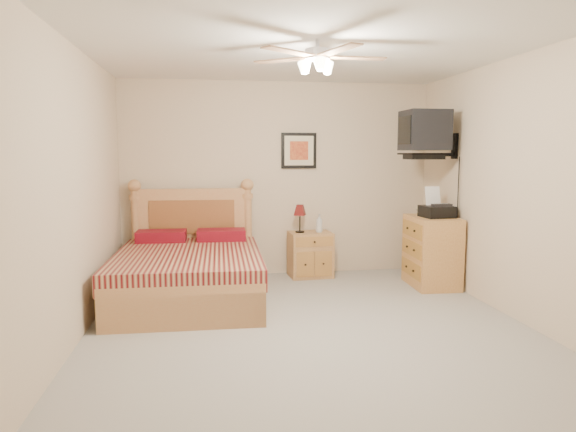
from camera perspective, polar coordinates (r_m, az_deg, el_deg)
name	(u,v)px	position (r m, az deg, el deg)	size (l,w,h in m)	color
floor	(311,330)	(4.75, 2.57, -12.53)	(4.50, 4.50, 0.00)	gray
ceiling	(313,44)	(4.57, 2.75, 18.53)	(4.00, 4.50, 0.04)	white
wall_back	(278,179)	(6.70, -1.11, 4.11)	(4.00, 0.04, 2.50)	beige
wall_front	(411,229)	(2.33, 13.51, -1.46)	(4.00, 0.04, 2.50)	beige
wall_left	(71,195)	(4.54, -22.94, 2.20)	(0.04, 4.50, 2.50)	beige
wall_right	(522,190)	(5.26, 24.59, 2.69)	(0.04, 4.50, 2.50)	beige
bed	(188,243)	(5.59, -11.05, -2.91)	(1.50, 1.97, 1.27)	#C5804B
nightstand	(310,254)	(6.64, 2.48, -4.28)	(0.53, 0.40, 0.58)	#9D5F39
table_lamp	(300,219)	(6.55, 1.33, -0.29)	(0.19, 0.19, 0.36)	#560E0D
lotion_bottle	(319,223)	(6.58, 3.50, -0.81)	(0.09, 0.09, 0.24)	silver
framed_picture	(299,151)	(6.72, 1.21, 7.27)	(0.46, 0.04, 0.46)	black
dresser	(432,251)	(6.38, 15.69, -3.82)	(0.49, 0.71, 0.84)	#B07137
fax_machine	(437,202)	(6.25, 16.24, 1.48)	(0.34, 0.36, 0.36)	black
magazine_lower	(423,213)	(6.52, 14.79, 0.28)	(0.21, 0.28, 0.03)	#C5B59A
magazine_upper	(424,211)	(6.55, 14.86, 0.52)	(0.21, 0.29, 0.02)	gray
wall_tv	(437,134)	(6.31, 16.19, 8.75)	(0.56, 0.46, 0.58)	black
ceiling_fan	(317,57)	(4.35, 3.29, 17.23)	(1.14, 1.14, 0.28)	silver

